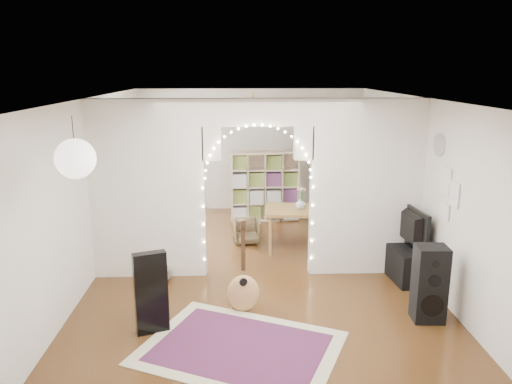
{
  "coord_description": "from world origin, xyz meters",
  "views": [
    {
      "loc": [
        -0.3,
        -7.31,
        3.11
      ],
      "look_at": [
        -0.02,
        0.3,
        1.23
      ],
      "focal_mm": 35.0,
      "sensor_mm": 36.0,
      "label": 1
    }
  ],
  "objects_px": {
    "floor_speaker": "(430,284)",
    "bookcase": "(265,186)",
    "acoustic_guitar": "(243,279)",
    "dining_chair_right": "(247,231)",
    "dining_table": "(300,213)",
    "dining_chair_left": "(272,209)",
    "media_console": "(402,261)"
  },
  "relations": [
    {
      "from": "dining_chair_right",
      "to": "media_console",
      "type": "bearing_deg",
      "value": -41.82
    },
    {
      "from": "dining_table",
      "to": "dining_chair_right",
      "type": "xyz_separation_m",
      "value": [
        -0.93,
        0.4,
        -0.46
      ]
    },
    {
      "from": "dining_table",
      "to": "dining_chair_left",
      "type": "distance_m",
      "value": 1.99
    },
    {
      "from": "acoustic_guitar",
      "to": "dining_table",
      "type": "xyz_separation_m",
      "value": [
        1.02,
        2.27,
        0.22
      ]
    },
    {
      "from": "acoustic_guitar",
      "to": "dining_chair_right",
      "type": "height_order",
      "value": "acoustic_guitar"
    },
    {
      "from": "acoustic_guitar",
      "to": "media_console",
      "type": "xyz_separation_m",
      "value": [
        2.44,
        1.04,
        -0.21
      ]
    },
    {
      "from": "floor_speaker",
      "to": "acoustic_guitar",
      "type": "bearing_deg",
      "value": 175.3
    },
    {
      "from": "floor_speaker",
      "to": "bookcase",
      "type": "xyz_separation_m",
      "value": [
        -1.82,
        4.44,
        0.24
      ]
    },
    {
      "from": "dining_chair_right",
      "to": "floor_speaker",
      "type": "bearing_deg",
      "value": -60.06
    },
    {
      "from": "acoustic_guitar",
      "to": "floor_speaker",
      "type": "relative_size",
      "value": 1.08
    },
    {
      "from": "floor_speaker",
      "to": "bookcase",
      "type": "relative_size",
      "value": 0.67
    },
    {
      "from": "acoustic_guitar",
      "to": "media_console",
      "type": "height_order",
      "value": "acoustic_guitar"
    },
    {
      "from": "floor_speaker",
      "to": "bookcase",
      "type": "bearing_deg",
      "value": 115.35
    },
    {
      "from": "dining_table",
      "to": "dining_chair_left",
      "type": "relative_size",
      "value": 2.55
    },
    {
      "from": "floor_speaker",
      "to": "media_console",
      "type": "distance_m",
      "value": 1.38
    },
    {
      "from": "acoustic_guitar",
      "to": "media_console",
      "type": "relative_size",
      "value": 1.06
    },
    {
      "from": "dining_chair_left",
      "to": "dining_table",
      "type": "bearing_deg",
      "value": -72.19
    },
    {
      "from": "media_console",
      "to": "dining_table",
      "type": "relative_size",
      "value": 0.8
    },
    {
      "from": "acoustic_guitar",
      "to": "dining_chair_right",
      "type": "relative_size",
      "value": 2.2
    },
    {
      "from": "media_console",
      "to": "acoustic_guitar",
      "type": "bearing_deg",
      "value": -162.52
    },
    {
      "from": "acoustic_guitar",
      "to": "dining_chair_left",
      "type": "relative_size",
      "value": 2.16
    },
    {
      "from": "dining_chair_right",
      "to": "dining_table",
      "type": "bearing_deg",
      "value": -30.41
    },
    {
      "from": "dining_table",
      "to": "dining_chair_left",
      "type": "xyz_separation_m",
      "value": [
        -0.35,
        1.9,
        -0.46
      ]
    },
    {
      "from": "acoustic_guitar",
      "to": "dining_table",
      "type": "relative_size",
      "value": 0.85
    },
    {
      "from": "floor_speaker",
      "to": "media_console",
      "type": "height_order",
      "value": "floor_speaker"
    },
    {
      "from": "bookcase",
      "to": "dining_chair_right",
      "type": "distance_m",
      "value": 1.59
    },
    {
      "from": "acoustic_guitar",
      "to": "dining_chair_right",
      "type": "distance_m",
      "value": 2.69
    },
    {
      "from": "media_console",
      "to": "dining_table",
      "type": "distance_m",
      "value": 1.93
    },
    {
      "from": "media_console",
      "to": "dining_chair_left",
      "type": "relative_size",
      "value": 2.04
    },
    {
      "from": "bookcase",
      "to": "dining_chair_left",
      "type": "relative_size",
      "value": 2.98
    },
    {
      "from": "acoustic_guitar",
      "to": "media_console",
      "type": "bearing_deg",
      "value": 3.28
    },
    {
      "from": "bookcase",
      "to": "dining_table",
      "type": "relative_size",
      "value": 1.17
    }
  ]
}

